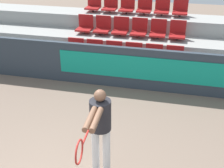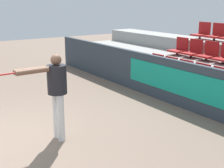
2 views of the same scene
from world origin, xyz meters
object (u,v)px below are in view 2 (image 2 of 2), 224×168
Objects in this scene: stadium_chair_1 at (168,69)px; stadium_chair_13 at (216,34)px; stadium_chair_6 at (179,48)px; stadium_chair_7 at (193,50)px; tennis_player at (54,88)px; stadium_chair_4 at (217,81)px; stadium_chair_12 at (202,32)px; stadium_chair_0 at (155,65)px; stadium_chair_8 at (208,53)px; stadium_chair_2 at (183,72)px; stadium_chair_3 at (199,76)px.

stadium_chair_13 is (0.00, 1.99, 0.87)m from stadium_chair_1.
stadium_chair_6 reaches higher than stadium_chair_1.
stadium_chair_7 is 0.34× the size of tennis_player.
stadium_chair_13 reaches higher than stadium_chair_1.
stadium_chair_4 is at bearing 81.15° from tennis_player.
stadium_chair_1 is 1.00× the size of stadium_chair_7.
stadium_chair_12 is at bearing 105.88° from stadium_chair_1.
stadium_chair_6 is at bearing 90.00° from stadium_chair_0.
stadium_chair_4 is at bearing 0.00° from stadium_chair_0.
stadium_chair_0 is 1.00× the size of stadium_chair_8.
stadium_chair_4 is 2.51m from stadium_chair_6.
stadium_chair_12 reaches higher than stadium_chair_7.
stadium_chair_8 is at bearing 90.00° from stadium_chair_2.
stadium_chair_1 is 1.00× the size of stadium_chair_3.
tennis_player is (1.27, -5.99, -0.50)m from stadium_chair_13.
stadium_chair_3 is at bearing 89.21° from tennis_player.
stadium_chair_7 is at bearing 0.00° from stadium_chair_6.
tennis_player is at bearing -87.99° from stadium_chair_3.
stadium_chair_4 is 0.34× the size of tennis_player.
stadium_chair_2 is at bearing -74.12° from stadium_chair_13.
stadium_chair_2 is at bearing 0.00° from stadium_chair_0.
stadium_chair_2 is at bearing -60.36° from stadium_chair_12.
stadium_chair_4 is 1.00× the size of stadium_chair_7.
stadium_chair_2 is 1.13m from stadium_chair_4.
stadium_chair_3 is 4.02m from tennis_player.
stadium_chair_7 is 5.16m from tennis_player.
stadium_chair_2 is 1.00× the size of stadium_chair_3.
stadium_chair_4 is 1.57m from stadium_chair_8.
stadium_chair_1 is (0.57, 0.00, 0.00)m from stadium_chair_0.
stadium_chair_7 is 1.00× the size of stadium_chair_13.
stadium_chair_6 and stadium_chair_7 have the same top height.
stadium_chair_0 is at bearing 180.00° from stadium_chair_3.
stadium_chair_3 is 1.00× the size of stadium_chair_4.
stadium_chair_12 reaches higher than stadium_chair_1.
stadium_chair_6 is at bearing -90.00° from stadium_chair_12.
stadium_chair_0 is 0.34× the size of tennis_player.
stadium_chair_7 is (0.57, 0.00, 0.00)m from stadium_chair_6.
stadium_chair_0 and stadium_chair_1 have the same top height.
stadium_chair_1 is 2.24m from stadium_chair_12.
tennis_player reaches higher than stadium_chair_6.
stadium_chair_3 is 1.00× the size of stadium_chair_6.
stadium_chair_12 is (-0.57, 1.99, 0.87)m from stadium_chair_1.
stadium_chair_6 is 1.00× the size of stadium_chair_8.
stadium_chair_1 is 2.17m from stadium_chair_13.
stadium_chair_7 is at bearing 90.00° from stadium_chair_1.
stadium_chair_1 is at bearing -119.64° from stadium_chair_8.
stadium_chair_6 is at bearing 119.64° from stadium_chair_1.
stadium_chair_4 is at bearing -23.72° from stadium_chair_6.
stadium_chair_13 reaches higher than stadium_chair_6.
stadium_chair_7 is at bearing -90.00° from stadium_chair_13.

